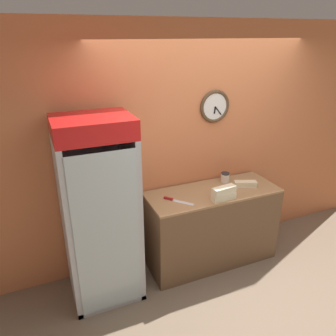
{
  "coord_description": "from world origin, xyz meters",
  "views": [
    {
      "loc": [
        -1.74,
        -1.99,
        2.56
      ],
      "look_at": [
        -0.54,
        0.86,
        1.27
      ],
      "focal_mm": 35.0,
      "sensor_mm": 36.0,
      "label": 1
    }
  ],
  "objects_px": {
    "sandwich_stack_middle": "(224,190)",
    "chefs_knife": "(174,200)",
    "beverage_cooler": "(98,203)",
    "sandwich_flat_left": "(245,184)",
    "sandwich_stack_bottom": "(224,196)",
    "condiment_jar": "(225,177)"
  },
  "relations": [
    {
      "from": "sandwich_stack_middle",
      "to": "chefs_knife",
      "type": "height_order",
      "value": "sandwich_stack_middle"
    },
    {
      "from": "beverage_cooler",
      "to": "sandwich_flat_left",
      "type": "distance_m",
      "value": 1.68
    },
    {
      "from": "chefs_knife",
      "to": "sandwich_stack_middle",
      "type": "bearing_deg",
      "value": -19.7
    },
    {
      "from": "beverage_cooler",
      "to": "sandwich_stack_middle",
      "type": "relative_size",
      "value": 6.89
    },
    {
      "from": "sandwich_stack_middle",
      "to": "sandwich_flat_left",
      "type": "distance_m",
      "value": 0.44
    },
    {
      "from": "sandwich_stack_bottom",
      "to": "chefs_knife",
      "type": "relative_size",
      "value": 0.98
    },
    {
      "from": "chefs_knife",
      "to": "condiment_jar",
      "type": "bearing_deg",
      "value": 15.8
    },
    {
      "from": "beverage_cooler",
      "to": "chefs_knife",
      "type": "relative_size",
      "value": 6.85
    },
    {
      "from": "sandwich_stack_middle",
      "to": "sandwich_stack_bottom",
      "type": "bearing_deg",
      "value": 0.0
    },
    {
      "from": "beverage_cooler",
      "to": "sandwich_stack_bottom",
      "type": "distance_m",
      "value": 1.3
    },
    {
      "from": "sandwich_stack_bottom",
      "to": "chefs_knife",
      "type": "bearing_deg",
      "value": 160.3
    },
    {
      "from": "sandwich_stack_middle",
      "to": "beverage_cooler",
      "type": "bearing_deg",
      "value": 169.6
    },
    {
      "from": "sandwich_stack_bottom",
      "to": "condiment_jar",
      "type": "height_order",
      "value": "condiment_jar"
    },
    {
      "from": "sandwich_stack_bottom",
      "to": "sandwich_stack_middle",
      "type": "height_order",
      "value": "sandwich_stack_middle"
    },
    {
      "from": "sandwich_flat_left",
      "to": "sandwich_stack_middle",
      "type": "bearing_deg",
      "value": -156.63
    },
    {
      "from": "beverage_cooler",
      "to": "chefs_knife",
      "type": "distance_m",
      "value": 0.8
    },
    {
      "from": "sandwich_stack_bottom",
      "to": "sandwich_flat_left",
      "type": "xyz_separation_m",
      "value": [
        0.4,
        0.17,
        -0.0
      ]
    },
    {
      "from": "sandwich_flat_left",
      "to": "chefs_knife",
      "type": "distance_m",
      "value": 0.89
    },
    {
      "from": "beverage_cooler",
      "to": "condiment_jar",
      "type": "bearing_deg",
      "value": 5.76
    },
    {
      "from": "sandwich_flat_left",
      "to": "condiment_jar",
      "type": "relative_size",
      "value": 2.45
    },
    {
      "from": "sandwich_stack_bottom",
      "to": "sandwich_flat_left",
      "type": "height_order",
      "value": "sandwich_stack_bottom"
    },
    {
      "from": "beverage_cooler",
      "to": "chefs_knife",
      "type": "xyz_separation_m",
      "value": [
        0.79,
        -0.06,
        -0.11
      ]
    }
  ]
}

